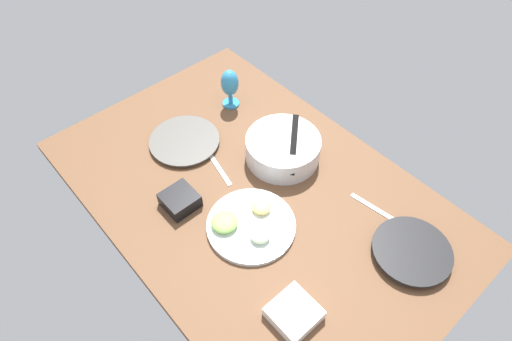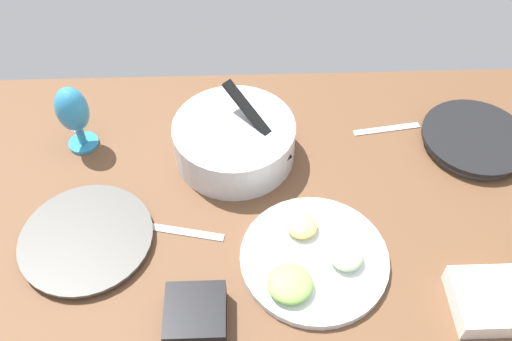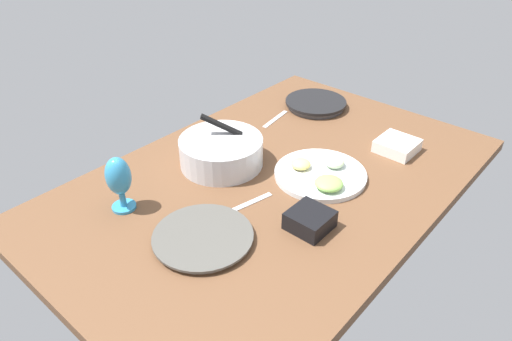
# 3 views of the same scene
# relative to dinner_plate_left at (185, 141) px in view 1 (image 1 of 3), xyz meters

# --- Properties ---
(ground_plane) EXTENTS (1.60, 1.04, 0.04)m
(ground_plane) POSITION_rel_dinner_plate_left_xyz_m (0.39, 0.05, -0.03)
(ground_plane) COLOR brown
(dinner_plate_left) EXTENTS (0.29, 0.29, 0.02)m
(dinner_plate_left) POSITION_rel_dinner_plate_left_xyz_m (0.00, 0.00, 0.00)
(dinner_plate_left) COLOR silver
(dinner_plate_left) RESTS_ON ground_plane
(dinner_plate_right) EXTENTS (0.27, 0.27, 0.03)m
(dinner_plate_right) POSITION_rel_dinner_plate_left_xyz_m (0.95, 0.27, 0.01)
(dinner_plate_right) COLOR #4C4C51
(dinner_plate_right) RESTS_ON ground_plane
(mixing_bowl) EXTENTS (0.30, 0.30, 0.18)m
(mixing_bowl) POSITION_rel_dinner_plate_left_xyz_m (0.33, 0.25, 0.05)
(mixing_bowl) COLOR silver
(mixing_bowl) RESTS_ON ground_plane
(fruit_platter) EXTENTS (0.32, 0.32, 0.05)m
(fruit_platter) POSITION_rel_dinner_plate_left_xyz_m (0.50, -0.07, 0.00)
(fruit_platter) COLOR silver
(fruit_platter) RESTS_ON ground_plane
(hurricane_glass_blue) EXTENTS (0.08, 0.08, 0.19)m
(hurricane_glass_blue) POSITION_rel_dinner_plate_left_xyz_m (-0.06, 0.30, 0.10)
(hurricane_glass_blue) COLOR teal
(hurricane_glass_blue) RESTS_ON ground_plane
(square_bowl_black) EXTENTS (0.12, 0.12, 0.06)m
(square_bowl_black) POSITION_rel_dinner_plate_left_xyz_m (0.25, -0.20, 0.02)
(square_bowl_black) COLOR black
(square_bowl_black) RESTS_ON ground_plane
(square_bowl_white) EXTENTS (0.14, 0.14, 0.05)m
(square_bowl_white) POSITION_rel_dinner_plate_left_xyz_m (0.84, -0.18, 0.01)
(square_bowl_white) COLOR white
(square_bowl_white) RESTS_ON ground_plane
(fork_by_left_plate) EXTENTS (0.18, 0.06, 0.01)m
(fork_by_left_plate) POSITION_rel_dinner_plate_left_xyz_m (0.22, 0.02, -0.01)
(fork_by_left_plate) COLOR silver
(fork_by_left_plate) RESTS_ON ground_plane
(fork_by_right_plate) EXTENTS (0.18, 0.04, 0.01)m
(fork_by_right_plate) POSITION_rel_dinner_plate_left_xyz_m (0.73, 0.33, -0.01)
(fork_by_right_plate) COLOR silver
(fork_by_right_plate) RESTS_ON ground_plane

